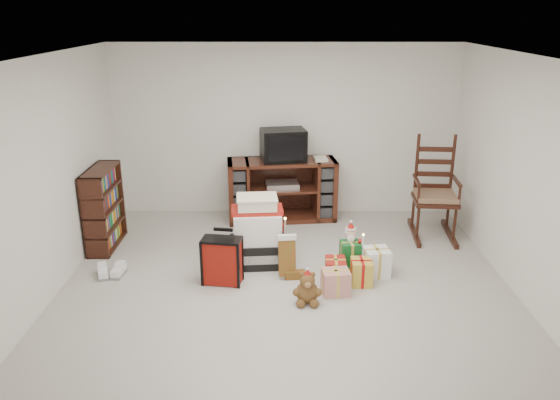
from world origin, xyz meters
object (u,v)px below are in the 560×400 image
at_px(bookshelf, 104,209).
at_px(sneaker_pair, 111,272).
at_px(gift_pile, 258,235).
at_px(santa_figurine, 350,249).
at_px(mrs_claus_figurine, 273,234).
at_px(teddy_bear, 307,289).
at_px(gift_cluster, 352,268).
at_px(crt_television, 283,145).
at_px(tv_stand, 282,190).
at_px(rocking_chair, 433,200).
at_px(red_suitcase, 222,261).

height_order(bookshelf, sneaker_pair, bookshelf).
bearing_deg(gift_pile, santa_figurine, -7.59).
bearing_deg(mrs_claus_figurine, sneaker_pair, -160.38).
bearing_deg(gift_pile, teddy_bear, -64.22).
bearing_deg(santa_figurine, gift_cluster, -93.29).
distance_m(teddy_bear, crt_television, 2.64).
bearing_deg(gift_cluster, bookshelf, 163.15).
distance_m(tv_stand, rocking_chair, 2.13).
bearing_deg(crt_television, santa_figurine, -73.62).
relative_size(mrs_claus_figurine, gift_cluster, 0.69).
xyz_separation_m(teddy_bear, santa_figurine, (0.55, 0.89, 0.06)).
bearing_deg(gift_pile, red_suitcase, -131.15).
relative_size(gift_pile, gift_cluster, 0.91).
height_order(gift_pile, gift_cluster, gift_pile).
bearing_deg(red_suitcase, santa_figurine, 25.17).
bearing_deg(santa_figurine, red_suitcase, -163.08).
xyz_separation_m(tv_stand, bookshelf, (-2.29, -0.99, 0.06)).
bearing_deg(tv_stand, bookshelf, -162.98).
distance_m(rocking_chair, santa_figurine, 1.61).
bearing_deg(red_suitcase, mrs_claus_figurine, 64.72).
bearing_deg(rocking_chair, red_suitcase, -147.21).
height_order(santa_figurine, gift_cluster, santa_figurine).
height_order(bookshelf, mrs_claus_figurine, bookshelf).
height_order(bookshelf, gift_cluster, bookshelf).
distance_m(bookshelf, gift_cluster, 3.24).
bearing_deg(bookshelf, crt_television, 22.97).
xyz_separation_m(bookshelf, teddy_bear, (2.55, -1.48, -0.35)).
xyz_separation_m(sneaker_pair, crt_television, (2.01, 1.84, 1.06)).
xyz_separation_m(red_suitcase, gift_cluster, (1.46, 0.10, -0.14)).
height_order(red_suitcase, santa_figurine, red_suitcase).
height_order(tv_stand, teddy_bear, tv_stand).
relative_size(bookshelf, red_suitcase, 1.65).
bearing_deg(red_suitcase, rocking_chair, 36.30).
relative_size(sneaker_pair, crt_television, 0.51).
bearing_deg(rocking_chair, gift_pile, -153.37).
height_order(rocking_chair, red_suitcase, rocking_chair).
height_order(teddy_bear, mrs_claus_figurine, mrs_claus_figurine).
bearing_deg(rocking_chair, gift_cluster, -128.27).
xyz_separation_m(teddy_bear, gift_cluster, (0.53, 0.54, -0.02)).
distance_m(rocking_chair, sneaker_pair, 4.26).
bearing_deg(mrs_claus_figurine, red_suitcase, -123.52).
relative_size(bookshelf, gift_pile, 1.25).
bearing_deg(red_suitcase, bookshelf, 155.62).
xyz_separation_m(bookshelf, gift_pile, (1.99, -0.53, -0.14)).
distance_m(tv_stand, santa_figurine, 1.78).
xyz_separation_m(santa_figurine, mrs_claus_figurine, (-0.93, 0.39, 0.03)).
height_order(rocking_chair, santa_figurine, rocking_chair).
relative_size(gift_cluster, crt_television, 1.35).
bearing_deg(mrs_claus_figurine, teddy_bear, -73.51).
distance_m(santa_figurine, gift_cluster, 0.36).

